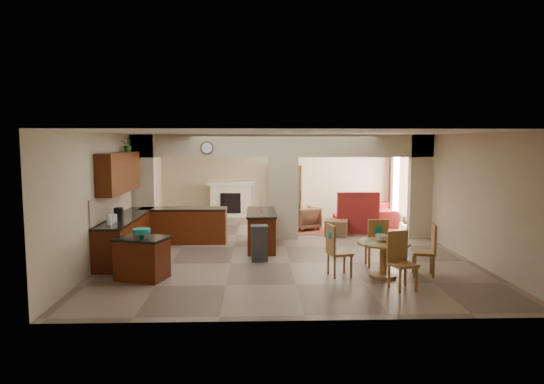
{
  "coord_description": "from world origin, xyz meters",
  "views": [
    {
      "loc": [
        -0.73,
        -11.85,
        2.62
      ],
      "look_at": [
        -0.32,
        0.3,
        1.34
      ],
      "focal_mm": 32.0,
      "sensor_mm": 36.0,
      "label": 1
    }
  ],
  "objects_px": {
    "kitchen_island": "(142,258)",
    "dining_table": "(383,253)",
    "armchair": "(305,218)",
    "sofa": "(379,211)"
  },
  "relations": [
    {
      "from": "armchair",
      "to": "dining_table",
      "type": "bearing_deg",
      "value": 74.94
    },
    {
      "from": "sofa",
      "to": "armchair",
      "type": "distance_m",
      "value": 2.88
    },
    {
      "from": "kitchen_island",
      "to": "dining_table",
      "type": "relative_size",
      "value": 1.08
    },
    {
      "from": "dining_table",
      "to": "sofa",
      "type": "distance_m",
      "value": 6.59
    },
    {
      "from": "sofa",
      "to": "armchair",
      "type": "bearing_deg",
      "value": 127.01
    },
    {
      "from": "dining_table",
      "to": "armchair",
      "type": "relative_size",
      "value": 1.35
    },
    {
      "from": "kitchen_island",
      "to": "armchair",
      "type": "xyz_separation_m",
      "value": [
        3.63,
        5.09,
        -0.07
      ]
    },
    {
      "from": "kitchen_island",
      "to": "armchair",
      "type": "height_order",
      "value": "kitchen_island"
    },
    {
      "from": "kitchen_island",
      "to": "sofa",
      "type": "distance_m",
      "value": 8.9
    },
    {
      "from": "sofa",
      "to": "armchair",
      "type": "xyz_separation_m",
      "value": [
        -2.57,
        -1.29,
        -0.03
      ]
    }
  ]
}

